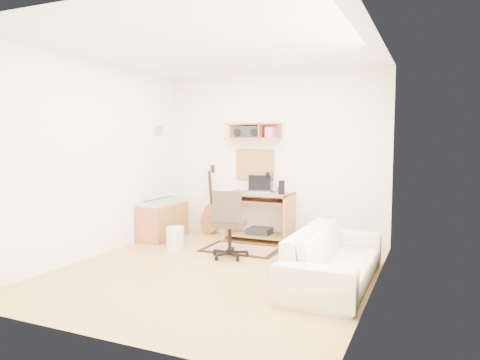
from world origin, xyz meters
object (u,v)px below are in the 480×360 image
at_px(desk, 260,217).
at_px(task_chair, 230,223).
at_px(printer, 315,240).
at_px(cabinet, 163,221).
at_px(sofa, 335,247).

height_order(desk, task_chair, task_chair).
bearing_deg(printer, cabinet, -153.02).
distance_m(printer, sofa, 1.75).
bearing_deg(task_chair, sofa, -32.10).
relative_size(printer, sofa, 0.21).
distance_m(task_chair, sofa, 1.56).
height_order(task_chair, cabinet, task_chair).
bearing_deg(cabinet, task_chair, -23.19).
relative_size(cabinet, printer, 2.20).
bearing_deg(sofa, task_chair, 72.43).
distance_m(cabinet, sofa, 3.16).
bearing_deg(cabinet, desk, 17.88).
distance_m(cabinet, printer, 2.40).
xyz_separation_m(cabinet, sofa, (2.96, -1.10, 0.11)).
height_order(cabinet, printer, cabinet).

